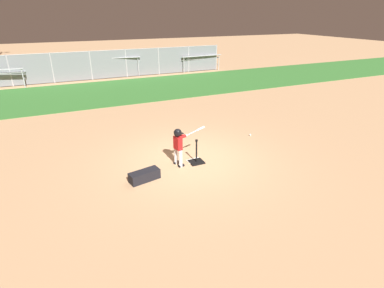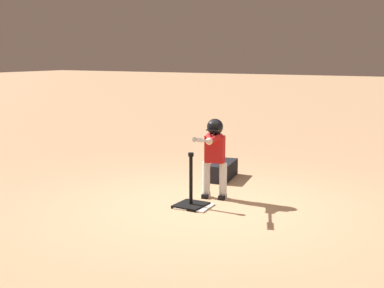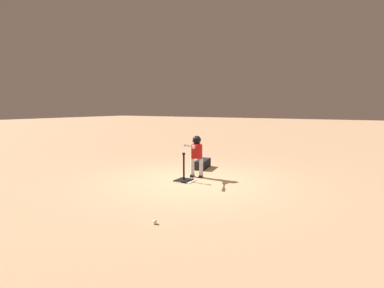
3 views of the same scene
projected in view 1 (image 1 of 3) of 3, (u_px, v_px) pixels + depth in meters
name	position (u px, v px, depth m)	size (l,w,h in m)	color
ground_plane	(190.00, 160.00, 9.38)	(90.00, 90.00, 0.00)	tan
grass_outfield_strip	(122.00, 90.00, 17.61)	(56.00, 6.20, 0.02)	#33702D
backstop_fence	(109.00, 64.00, 20.44)	(16.76, 0.08, 1.92)	#9E9EA3
home_plate	(195.00, 162.00, 9.24)	(0.44, 0.44, 0.02)	white
batting_tee	(196.00, 159.00, 9.16)	(0.43, 0.39, 0.76)	black
batter_child	(179.00, 142.00, 8.77)	(1.08, 0.42, 1.17)	silver
baseball	(250.00, 135.00, 11.17)	(0.07, 0.07, 0.07)	white
bleachers_left_center	(2.00, 76.00, 18.59)	(3.01, 2.63, 1.20)	#ADAFB7
bleachers_center	(111.00, 66.00, 21.58)	(4.14, 2.62, 1.39)	#ADAFB7
bleachers_far_right	(195.00, 62.00, 24.03)	(3.46, 2.68, 1.21)	#ADAFB7
equipment_bag	(144.00, 176.00, 8.18)	(0.84, 0.32, 0.28)	black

